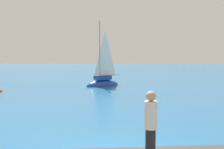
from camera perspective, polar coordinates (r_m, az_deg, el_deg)
The scene contains 2 objects.
sailboat_near at distance 29.27m, azimuth -1.84°, elevation -1.54°, with size 3.84×3.32×7.26m.
person_standing at distance 6.23m, azimuth 7.74°, elevation -10.18°, with size 0.28×0.28×1.62m.
Camera 1 is at (-0.03, -8.88, 3.39)m, focal length 45.67 mm.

